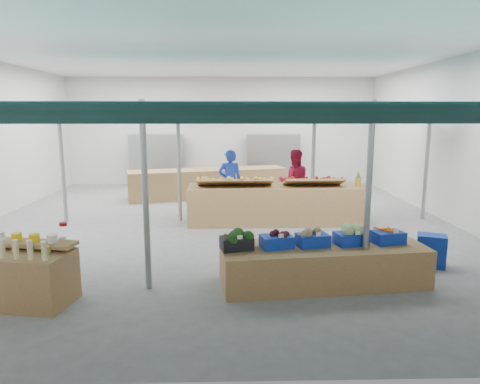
% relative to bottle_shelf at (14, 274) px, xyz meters
% --- Properties ---
extents(floor, '(13.00, 13.00, 0.00)m').
position_rel_bottle_shelf_xyz_m(floor, '(2.91, 4.45, -0.43)').
color(floor, slate).
rests_on(floor, ground).
extents(hall, '(13.00, 13.00, 13.00)m').
position_rel_bottle_shelf_xyz_m(hall, '(2.91, 5.89, 2.22)').
color(hall, silver).
rests_on(hall, ground).
extents(pole_grid, '(10.00, 4.60, 3.00)m').
position_rel_bottle_shelf_xyz_m(pole_grid, '(3.66, 2.70, 1.38)').
color(pole_grid, gray).
rests_on(pole_grid, floor).
extents(awnings, '(9.50, 7.08, 0.30)m').
position_rel_bottle_shelf_xyz_m(awnings, '(3.66, 2.70, 2.35)').
color(awnings, black).
rests_on(awnings, pole_grid).
extents(back_shelving_left, '(2.00, 0.50, 2.00)m').
position_rel_bottle_shelf_xyz_m(back_shelving_left, '(0.41, 10.45, 0.57)').
color(back_shelving_left, '#B23F33').
rests_on(back_shelving_left, floor).
extents(back_shelving_right, '(2.00, 0.50, 2.00)m').
position_rel_bottle_shelf_xyz_m(back_shelving_right, '(4.91, 10.45, 0.57)').
color(back_shelving_right, '#B23F33').
rests_on(back_shelving_right, floor).
extents(bottle_shelf, '(1.87, 1.33, 1.06)m').
position_rel_bottle_shelf_xyz_m(bottle_shelf, '(0.00, 0.00, 0.00)').
color(bottle_shelf, brown).
rests_on(bottle_shelf, floor).
extents(veg_counter, '(3.44, 1.47, 0.65)m').
position_rel_bottle_shelf_xyz_m(veg_counter, '(4.76, 0.59, -0.10)').
color(veg_counter, brown).
rests_on(veg_counter, floor).
extents(fruit_counter, '(4.54, 1.11, 0.97)m').
position_rel_bottle_shelf_xyz_m(fruit_counter, '(4.44, 4.61, 0.06)').
color(fruit_counter, brown).
rests_on(fruit_counter, floor).
extents(far_counter, '(5.39, 2.39, 0.95)m').
position_rel_bottle_shelf_xyz_m(far_counter, '(2.50, 8.19, 0.05)').
color(far_counter, brown).
rests_on(far_counter, floor).
extents(crate_stack, '(0.59, 0.51, 0.60)m').
position_rel_bottle_shelf_xyz_m(crate_stack, '(6.94, 1.34, -0.13)').
color(crate_stack, '#0F2FA4').
rests_on(crate_stack, floor).
extents(vendor_left, '(0.66, 0.44, 1.81)m').
position_rel_bottle_shelf_xyz_m(vendor_left, '(3.24, 5.71, 0.48)').
color(vendor_left, '#1B37B1').
rests_on(vendor_left, floor).
extents(vendor_right, '(0.89, 0.69, 1.81)m').
position_rel_bottle_shelf_xyz_m(vendor_right, '(5.04, 5.71, 0.48)').
color(vendor_right, maroon).
rests_on(vendor_right, floor).
extents(crate_broccoli, '(0.56, 0.45, 0.35)m').
position_rel_bottle_shelf_xyz_m(crate_broccoli, '(3.33, 0.43, 0.38)').
color(crate_broccoli, black).
rests_on(crate_broccoli, veg_counter).
extents(crate_beets, '(0.56, 0.45, 0.29)m').
position_rel_bottle_shelf_xyz_m(crate_beets, '(3.98, 0.51, 0.35)').
color(crate_beets, '#0F2FA4').
rests_on(crate_beets, veg_counter).
extents(crate_celeriac, '(0.56, 0.45, 0.31)m').
position_rel_bottle_shelf_xyz_m(crate_celeriac, '(4.58, 0.57, 0.37)').
color(crate_celeriac, '#0F2FA4').
rests_on(crate_celeriac, veg_counter).
extents(crate_cabbage, '(0.56, 0.45, 0.35)m').
position_rel_bottle_shelf_xyz_m(crate_cabbage, '(5.22, 0.64, 0.38)').
color(crate_cabbage, '#0F2FA4').
rests_on(crate_cabbage, veg_counter).
extents(crate_carrots, '(0.56, 0.45, 0.29)m').
position_rel_bottle_shelf_xyz_m(crate_carrots, '(5.87, 0.71, 0.33)').
color(crate_carrots, '#0F2FA4').
rests_on(crate_carrots, veg_counter).
extents(sparrow, '(0.12, 0.09, 0.11)m').
position_rel_bottle_shelf_xyz_m(sparrow, '(3.20, 0.31, 0.47)').
color(sparrow, brown).
rests_on(sparrow, crate_broccoli).
extents(pole_ribbon, '(0.12, 0.12, 0.28)m').
position_rel_bottle_shelf_xyz_m(pole_ribbon, '(0.65, 0.35, 0.65)').
color(pole_ribbon, '#AF0B0C').
rests_on(pole_ribbon, pole_grid).
extents(apple_heap_yellow, '(1.91, 0.73, 0.27)m').
position_rel_bottle_shelf_xyz_m(apple_heap_yellow, '(3.36, 4.49, 0.71)').
color(apple_heap_yellow, '#997247').
rests_on(apple_heap_yellow, fruit_counter).
extents(apple_heap_red, '(1.51, 0.72, 0.27)m').
position_rel_bottle_shelf_xyz_m(apple_heap_red, '(5.36, 4.51, 0.71)').
color(apple_heap_red, '#997247').
rests_on(apple_heap_red, fruit_counter).
extents(pineapple, '(0.14, 0.14, 0.39)m').
position_rel_bottle_shelf_xyz_m(pineapple, '(6.49, 4.52, 0.72)').
color(pineapple, '#8C6019').
rests_on(pineapple, fruit_counter).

